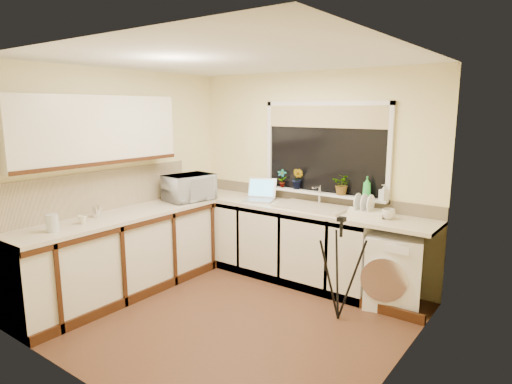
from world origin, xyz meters
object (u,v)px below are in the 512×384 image
at_px(kettle, 181,193).
at_px(plant_a, 282,178).
at_px(soap_bottle_green, 367,187).
at_px(cup_left, 82,220).
at_px(laptop, 260,194).
at_px(dish_rack, 365,213).
at_px(glass_jug, 52,223).
at_px(plant_b, 298,179).
at_px(steel_jar, 97,211).
at_px(cup_back, 388,214).
at_px(plant_d, 342,184).
at_px(soap_bottle_clear, 384,192).
at_px(microwave, 189,188).
at_px(tripod, 340,269).
at_px(washing_machine, 394,270).

height_order(kettle, plant_a, plant_a).
xyz_separation_m(soap_bottle_green, cup_left, (-2.04, -2.16, -0.23)).
bearing_deg(laptop, dish_rack, -19.45).
bearing_deg(glass_jug, plant_b, 66.05).
relative_size(steel_jar, soap_bottle_green, 0.51).
distance_m(laptop, cup_back, 1.63).
height_order(plant_d, cup_left, plant_d).
xyz_separation_m(plant_a, soap_bottle_clear, (1.30, 0.00, -0.03)).
bearing_deg(microwave, tripod, -84.05).
bearing_deg(tripod, plant_a, 138.81).
bearing_deg(microwave, plant_a, -41.18).
bearing_deg(washing_machine, laptop, 163.70).
xyz_separation_m(kettle, plant_b, (1.09, 0.90, 0.16)).
distance_m(washing_machine, steel_jar, 3.14).
height_order(kettle, glass_jug, kettle).
distance_m(laptop, soap_bottle_green, 1.34).
distance_m(soap_bottle_clear, cup_back, 0.30).
bearing_deg(glass_jug, plant_d, 55.68).
bearing_deg(plant_d, kettle, -152.14).
relative_size(microwave, soap_bottle_green, 2.39).
bearing_deg(steel_jar, washing_machine, 33.28).
bearing_deg(plant_b, plant_a, -177.37).
xyz_separation_m(tripod, soap_bottle_green, (-0.10, 0.83, 0.66)).
relative_size(plant_a, plant_d, 0.93).
xyz_separation_m(plant_d, cup_left, (-1.74, -2.18, -0.23)).
bearing_deg(dish_rack, soap_bottle_clear, 39.31).
relative_size(glass_jug, microwave, 0.28).
bearing_deg(cup_back, plant_a, 172.15).
xyz_separation_m(laptop, cup_left, (-0.73, -1.98, -0.03)).
xyz_separation_m(microwave, plant_b, (1.10, 0.75, 0.12)).
relative_size(plant_d, soap_bottle_green, 1.00).
xyz_separation_m(soap_bottle_green, cup_back, (0.32, -0.18, -0.22)).
relative_size(soap_bottle_clear, cup_left, 1.93).
relative_size(washing_machine, kettle, 3.26).
xyz_separation_m(dish_rack, plant_a, (-1.18, 0.18, 0.24)).
bearing_deg(soap_bottle_green, cup_back, -29.83).
relative_size(plant_b, cup_left, 2.93).
height_order(dish_rack, plant_b, plant_b).
distance_m(washing_machine, microwave, 2.56).
bearing_deg(soap_bottle_green, plant_a, 179.19).
bearing_deg(soap_bottle_green, microwave, -160.18).
distance_m(washing_machine, cup_back, 0.58).
xyz_separation_m(tripod, glass_jug, (-2.11, -1.65, 0.47)).
height_order(washing_machine, steel_jar, steel_jar).
height_order(tripod, glass_jug, glass_jug).
relative_size(steel_jar, plant_b, 0.48).
bearing_deg(microwave, kettle, -166.67).
distance_m(plant_d, soap_bottle_green, 0.30).
distance_m(plant_b, cup_back, 1.25).
distance_m(dish_rack, tripod, 0.79).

